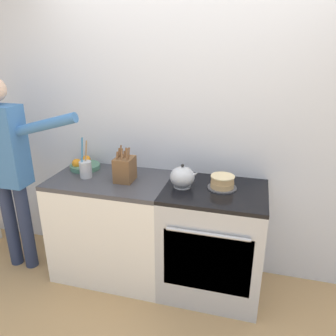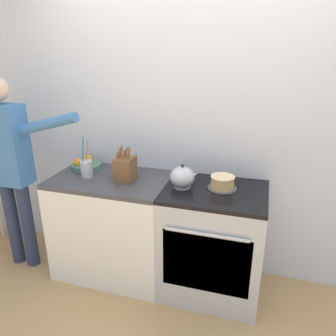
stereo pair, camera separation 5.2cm
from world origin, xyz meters
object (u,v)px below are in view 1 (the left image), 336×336
object	(u,v)px
utensil_crock	(86,169)
knife_block	(125,169)
stove_range	(212,241)
fruit_bowl	(84,165)
tea_kettle	(183,177)
person_baker	(7,161)
layer_cake	(222,182)

from	to	relation	value
utensil_crock	knife_block	bearing A→B (deg)	3.08
stove_range	fruit_bowl	distance (m)	1.27
utensil_crock	tea_kettle	bearing A→B (deg)	1.46
stove_range	person_baker	world-z (taller)	person_baker
tea_kettle	knife_block	bearing A→B (deg)	-179.70
fruit_bowl	tea_kettle	bearing A→B (deg)	-9.73
utensil_crock	fruit_bowl	world-z (taller)	utensil_crock
stove_range	fruit_bowl	size ratio (longest dim) A/B	3.46
knife_block	person_baker	size ratio (longest dim) A/B	0.17
person_baker	knife_block	bearing A→B (deg)	16.72
layer_cake	person_baker	size ratio (longest dim) A/B	0.13
knife_block	fruit_bowl	bearing A→B (deg)	160.40
knife_block	utensil_crock	distance (m)	0.34
fruit_bowl	knife_block	bearing A→B (deg)	-19.60
fruit_bowl	layer_cake	bearing A→B (deg)	-4.99
knife_block	fruit_bowl	world-z (taller)	knife_block
tea_kettle	person_baker	size ratio (longest dim) A/B	0.14
stove_range	utensil_crock	world-z (taller)	utensil_crock
stove_range	tea_kettle	size ratio (longest dim) A/B	3.89
utensil_crock	stove_range	bearing A→B (deg)	1.50
tea_kettle	person_baker	bearing A→B (deg)	-174.49
fruit_bowl	person_baker	bearing A→B (deg)	-150.91
stove_range	knife_block	size ratio (longest dim) A/B	3.13
stove_range	knife_block	bearing A→B (deg)	-179.24
stove_range	layer_cake	size ratio (longest dim) A/B	4.06
utensil_crock	layer_cake	bearing A→B (deg)	3.73
stove_range	person_baker	distance (m)	1.80
utensil_crock	person_baker	world-z (taller)	person_baker
fruit_bowl	person_baker	xyz separation A→B (m)	(-0.54, -0.30, 0.09)
stove_range	knife_block	xyz separation A→B (m)	(-0.72, -0.01, 0.55)
utensil_crock	person_baker	distance (m)	0.66
stove_range	person_baker	xyz separation A→B (m)	(-1.71, -0.15, 0.57)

